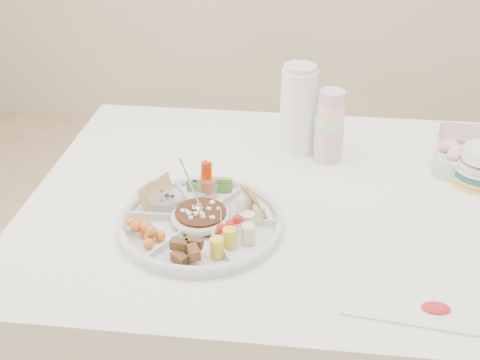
# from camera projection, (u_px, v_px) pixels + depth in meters

# --- Properties ---
(dining_table) EXTENTS (1.52, 1.02, 0.76)m
(dining_table) POSITION_uv_depth(u_px,v_px,m) (321.00, 311.00, 1.71)
(dining_table) COLOR white
(dining_table) RESTS_ON floor
(party_tray) EXTENTS (0.39, 0.39, 0.04)m
(party_tray) POSITION_uv_depth(u_px,v_px,m) (201.00, 220.00, 1.40)
(party_tray) COLOR white
(party_tray) RESTS_ON dining_table
(bean_dip) EXTENTS (0.12, 0.12, 0.04)m
(bean_dip) POSITION_uv_depth(u_px,v_px,m) (201.00, 217.00, 1.39)
(bean_dip) COLOR #371E0D
(bean_dip) RESTS_ON party_tray
(tortillas) EXTENTS (0.11, 0.11, 0.07)m
(tortillas) POSITION_uv_depth(u_px,v_px,m) (252.00, 199.00, 1.43)
(tortillas) COLOR brown
(tortillas) RESTS_ON party_tray
(carrot_cucumber) EXTENTS (0.10, 0.10, 0.09)m
(carrot_cucumber) POSITION_uv_depth(u_px,v_px,m) (209.00, 176.00, 1.49)
(carrot_cucumber) COLOR red
(carrot_cucumber) RESTS_ON party_tray
(pita_raisins) EXTENTS (0.12, 0.12, 0.07)m
(pita_raisins) POSITION_uv_depth(u_px,v_px,m) (159.00, 194.00, 1.45)
(pita_raisins) COLOR #E7C061
(pita_raisins) RESTS_ON party_tray
(cherries) EXTENTS (0.11, 0.11, 0.04)m
(cherries) POSITION_uv_depth(u_px,v_px,m) (146.00, 228.00, 1.35)
(cherries) COLOR orange
(cherries) RESTS_ON party_tray
(granola_chunks) EXTENTS (0.10, 0.10, 0.04)m
(granola_chunks) POSITION_uv_depth(u_px,v_px,m) (191.00, 249.00, 1.28)
(granola_chunks) COLOR #463518
(granola_chunks) RESTS_ON party_tray
(banana_tomato) EXTENTS (0.10, 0.10, 0.08)m
(banana_tomato) POSITION_uv_depth(u_px,v_px,m) (247.00, 226.00, 1.31)
(banana_tomato) COLOR #DBC96F
(banana_tomato) RESTS_ON party_tray
(cup_stack) EXTENTS (0.10, 0.10, 0.22)m
(cup_stack) POSITION_uv_depth(u_px,v_px,m) (330.00, 123.00, 1.65)
(cup_stack) COLOR silver
(cup_stack) RESTS_ON dining_table
(thermos) EXTENTS (0.12, 0.12, 0.26)m
(thermos) POSITION_uv_depth(u_px,v_px,m) (298.00, 108.00, 1.68)
(thermos) COLOR white
(thermos) RESTS_ON dining_table
(flower_bowl) EXTENTS (0.11, 0.11, 0.08)m
(flower_bowl) POSITION_uv_depth(u_px,v_px,m) (453.00, 160.00, 1.61)
(flower_bowl) COLOR #ABD8B8
(flower_bowl) RESTS_ON dining_table
(napkin_stack) EXTENTS (0.15, 0.13, 0.05)m
(napkin_stack) POSITION_uv_depth(u_px,v_px,m) (466.00, 139.00, 1.75)
(napkin_stack) COLOR #B28E8F
(napkin_stack) RESTS_ON dining_table
(plate_stack) EXTENTS (0.18, 0.18, 0.09)m
(plate_stack) POSITION_uv_depth(u_px,v_px,m) (480.00, 167.00, 1.57)
(plate_stack) COLOR gold
(plate_stack) RESTS_ON dining_table
(placemat) EXTENTS (0.31, 0.14, 0.01)m
(placemat) POSITION_uv_depth(u_px,v_px,m) (420.00, 309.00, 1.17)
(placemat) COLOR silver
(placemat) RESTS_ON dining_table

